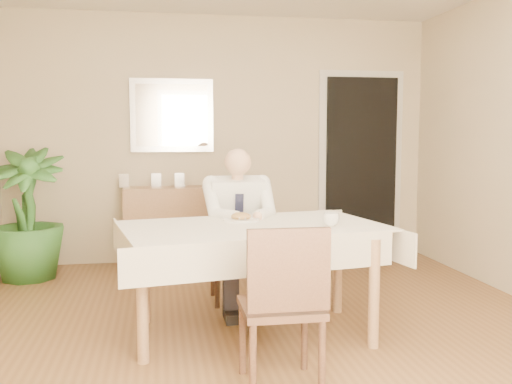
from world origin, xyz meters
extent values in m
plane|color=brown|center=(0.00, 0.00, 0.00)|extent=(5.00, 5.00, 0.00)
cube|color=beige|center=(0.00, 2.50, 1.30)|extent=(4.50, 0.02, 2.60)
cube|color=beige|center=(0.00, -2.50, 1.30)|extent=(4.50, 0.02, 2.60)
cube|color=beige|center=(0.00, -2.48, 1.45)|extent=(1.34, 0.02, 1.44)
cube|color=white|center=(0.00, -2.46, 1.45)|extent=(1.18, 0.02, 1.28)
cube|color=beige|center=(1.55, 2.48, 1.00)|extent=(0.96, 0.03, 2.10)
cube|color=black|center=(1.55, 2.45, 1.00)|extent=(0.80, 0.05, 1.95)
cube|color=silver|center=(-0.53, 2.48, 1.55)|extent=(0.86, 0.03, 0.76)
cube|color=white|center=(-0.53, 2.46, 1.55)|extent=(0.74, 0.02, 0.64)
cube|color=#9B744E|center=(-0.06, 0.12, 0.72)|extent=(1.73, 1.17, 0.04)
cube|color=beige|center=(-0.06, 0.12, 0.75)|extent=(1.85, 1.28, 0.01)
cube|color=beige|center=(-0.06, -0.38, 0.64)|extent=(1.68, 0.31, 0.22)
cube|color=beige|center=(-0.06, 0.62, 0.64)|extent=(1.68, 0.31, 0.22)
cube|color=beige|center=(-0.91, 0.12, 0.64)|extent=(0.19, 0.99, 0.22)
cube|color=beige|center=(0.79, 0.12, 0.64)|extent=(0.19, 0.99, 0.22)
cylinder|color=#9B744E|center=(-0.78, -0.25, 0.35)|extent=(0.07, 0.07, 0.70)
cylinder|color=#9B744E|center=(0.66, -0.25, 0.35)|extent=(0.07, 0.07, 0.70)
cylinder|color=#9B744E|center=(-0.78, 0.49, 0.35)|extent=(0.07, 0.07, 0.70)
cylinder|color=#9B744E|center=(0.66, 0.49, 0.35)|extent=(0.07, 0.07, 0.70)
cube|color=#412A1B|center=(-0.06, 0.92, 0.42)|extent=(0.43, 0.43, 0.04)
cube|color=#412A1B|center=(-0.06, 1.11, 0.66)|extent=(0.41, 0.06, 0.41)
cylinder|color=#412A1B|center=(-0.24, 0.75, 0.20)|extent=(0.04, 0.04, 0.40)
cylinder|color=#412A1B|center=(0.11, 0.75, 0.20)|extent=(0.04, 0.04, 0.40)
cylinder|color=#412A1B|center=(-0.24, 1.10, 0.20)|extent=(0.04, 0.04, 0.40)
cylinder|color=#412A1B|center=(0.11, 1.10, 0.20)|extent=(0.04, 0.04, 0.40)
cube|color=#412A1B|center=(-0.04, -0.68, 0.43)|extent=(0.43, 0.43, 0.04)
cube|color=#412A1B|center=(-0.04, -0.87, 0.68)|extent=(0.42, 0.04, 0.42)
cylinder|color=#412A1B|center=(-0.22, -0.86, 0.21)|extent=(0.04, 0.04, 0.41)
cylinder|color=#412A1B|center=(0.14, -0.86, 0.21)|extent=(0.04, 0.04, 0.41)
cylinder|color=#412A1B|center=(-0.22, -0.50, 0.21)|extent=(0.04, 0.04, 0.41)
cylinder|color=#412A1B|center=(0.14, -0.50, 0.21)|extent=(0.04, 0.04, 0.41)
cube|color=white|center=(-0.06, 0.88, 0.75)|extent=(0.42, 0.31, 0.55)
cube|color=black|center=(-0.06, 0.76, 0.72)|extent=(0.07, 0.08, 0.36)
cylinder|color=tan|center=(-0.06, 0.84, 1.03)|extent=(0.09, 0.09, 0.08)
sphere|color=tan|center=(-0.06, 0.81, 1.14)|extent=(0.21, 0.21, 0.21)
cube|color=black|center=(-0.16, 0.68, 0.52)|extent=(0.13, 0.42, 0.13)
cube|color=black|center=(0.04, 0.68, 0.52)|extent=(0.13, 0.42, 0.13)
cube|color=black|center=(-0.16, 0.50, 0.23)|extent=(0.11, 0.12, 0.45)
cube|color=black|center=(0.04, 0.50, 0.23)|extent=(0.11, 0.12, 0.45)
cube|color=black|center=(-0.16, 0.44, 0.04)|extent=(0.11, 0.26, 0.07)
cube|color=black|center=(0.04, 0.44, 0.04)|extent=(0.11, 0.26, 0.07)
cylinder|color=white|center=(-0.11, 0.32, 0.76)|extent=(0.26, 0.26, 0.02)
ellipsoid|color=brown|center=(-0.11, 0.32, 0.78)|extent=(0.14, 0.14, 0.06)
cylinder|color=silver|center=(-0.07, 0.26, 0.78)|extent=(0.01, 0.13, 0.01)
cylinder|color=silver|center=(-0.15, 0.26, 0.78)|extent=(0.01, 0.13, 0.01)
imported|color=white|center=(0.44, 0.00, 0.80)|extent=(0.13, 0.13, 0.09)
cube|color=#9B744E|center=(-0.53, 2.32, 0.41)|extent=(1.02, 0.37, 0.81)
cube|color=silver|center=(-1.03, 2.37, 0.88)|extent=(0.10, 0.02, 0.14)
cube|color=silver|center=(-0.70, 2.39, 0.88)|extent=(0.10, 0.02, 0.14)
cube|color=silver|center=(-0.46, 2.39, 0.88)|extent=(0.10, 0.02, 0.14)
imported|color=#285920|center=(-1.89, 1.95, 0.62)|extent=(0.74, 0.74, 1.23)
camera|label=1|loc=(-0.68, -3.59, 1.36)|focal=40.00mm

